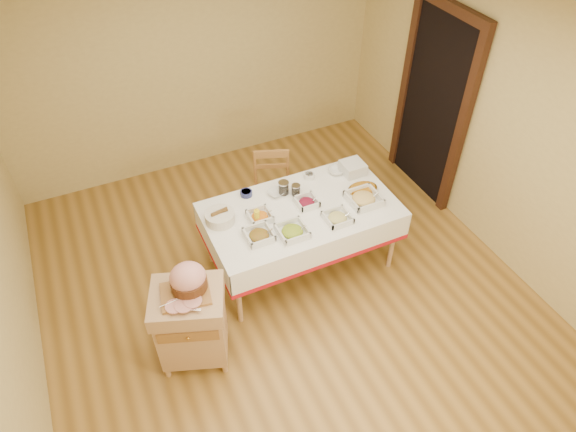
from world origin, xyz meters
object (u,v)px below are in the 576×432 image
at_px(preserve_jar_left, 284,188).
at_px(bread_basket, 220,217).
at_px(ham_on_board, 188,281).
at_px(plate_stack, 353,168).
at_px(dining_table, 301,221).
at_px(preserve_jar_right, 296,190).
at_px(dining_chair, 273,191).
at_px(mustard_bottle, 257,215).
at_px(butcher_cart, 191,322).
at_px(brass_platter, 363,189).

height_order(preserve_jar_left, bread_basket, preserve_jar_left).
height_order(ham_on_board, plate_stack, ham_on_board).
xyz_separation_m(ham_on_board, bread_basket, (0.50, 0.72, -0.13)).
relative_size(dining_table, preserve_jar_right, 16.22).
height_order(dining_chair, plate_stack, dining_chair).
height_order(mustard_bottle, bread_basket, mustard_bottle).
relative_size(preserve_jar_left, bread_basket, 0.49).
bearing_deg(preserve_jar_right, plate_stack, 5.74).
xyz_separation_m(butcher_cart, mustard_bottle, (0.85, 0.61, 0.37)).
xyz_separation_m(mustard_bottle, plate_stack, (1.17, 0.27, -0.01)).
relative_size(butcher_cart, plate_stack, 3.74).
bearing_deg(dining_table, ham_on_board, -155.79).
bearing_deg(plate_stack, ham_on_board, -156.88).
bearing_deg(preserve_jar_right, bread_basket, -175.99).
height_order(mustard_bottle, brass_platter, mustard_bottle).
distance_m(ham_on_board, preserve_jar_left, 1.47).
height_order(dining_table, mustard_bottle, mustard_bottle).
relative_size(preserve_jar_left, preserve_jar_right, 1.20).
height_order(dining_table, brass_platter, brass_platter).
distance_m(dining_table, preserve_jar_left, 0.36).
height_order(bread_basket, brass_platter, bread_basket).
distance_m(dining_chair, preserve_jar_right, 0.58).
distance_m(butcher_cart, dining_chair, 1.81).
height_order(mustard_bottle, plate_stack, mustard_bottle).
bearing_deg(plate_stack, preserve_jar_right, -174.26).
xyz_separation_m(preserve_jar_left, preserve_jar_right, (0.10, -0.07, -0.01)).
xyz_separation_m(ham_on_board, mustard_bottle, (0.81, 0.58, -0.10)).
distance_m(dining_chair, preserve_jar_left, 0.54).
xyz_separation_m(butcher_cart, plate_stack, (2.02, 0.88, 0.35)).
relative_size(butcher_cart, bread_basket, 3.00).
height_order(preserve_jar_left, preserve_jar_right, preserve_jar_left).
relative_size(butcher_cart, ham_on_board, 2.04).
height_order(preserve_jar_right, plate_stack, plate_stack).
bearing_deg(butcher_cart, dining_chair, 44.58).
bearing_deg(bread_basket, dining_table, -11.75).
height_order(dining_chair, bread_basket, dining_chair).
relative_size(dining_table, ham_on_board, 4.50).
height_order(dining_chair, mustard_bottle, mustard_bottle).
bearing_deg(dining_table, plate_stack, 21.19).
relative_size(dining_table, dining_chair, 2.01).
relative_size(preserve_jar_right, brass_platter, 0.37).
bearing_deg(mustard_bottle, bread_basket, 155.21).
relative_size(dining_table, bread_basket, 6.64).
bearing_deg(butcher_cart, dining_table, 24.71).
bearing_deg(ham_on_board, dining_table, 24.21).
relative_size(butcher_cart, preserve_jar_left, 6.09).
height_order(dining_chair, preserve_jar_right, dining_chair).
bearing_deg(ham_on_board, plate_stack, 23.12).
xyz_separation_m(dining_chair, preserve_jar_left, (-0.05, -0.40, 0.36)).
bearing_deg(dining_table, butcher_cart, -155.29).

